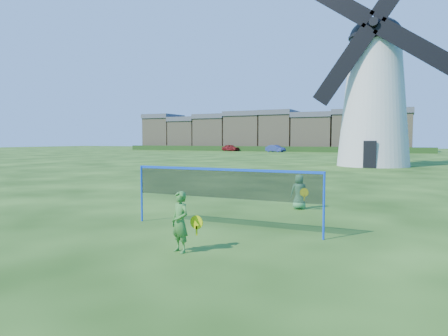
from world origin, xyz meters
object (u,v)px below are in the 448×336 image
object	(u,v)px
windmill	(374,92)
player_girl	(180,222)
car_left	(231,148)
player_boy	(299,192)
car_right	(275,149)
badminton_net	(223,185)

from	to	relation	value
windmill	player_girl	world-z (taller)	windmill
car_left	player_girl	bearing A→B (deg)	-139.19
player_boy	car_right	distance (m)	62.45
player_boy	car_left	world-z (taller)	car_left
badminton_net	player_boy	bearing A→B (deg)	75.29
windmill	car_left	size ratio (longest dim) A/B	4.67
windmill	player_girl	size ratio (longest dim) A/B	14.68
car_left	windmill	bearing A→B (deg)	-123.68
badminton_net	car_left	xyz separation A→B (m)	(-28.83, 65.73, -0.48)
badminton_net	player_girl	xyz separation A→B (m)	(0.08, -2.24, -0.52)
player_girl	car_right	bearing A→B (deg)	127.50
badminton_net	player_boy	xyz separation A→B (m)	(0.99, 3.76, -0.57)
windmill	car_right	world-z (taller)	windmill
player_girl	player_boy	distance (m)	6.07
player_girl	player_boy	size ratio (longest dim) A/B	1.08
car_left	car_right	bearing A→B (deg)	-86.65
badminton_net	player_girl	distance (m)	2.30
car_right	windmill	bearing A→B (deg)	-126.36
car_left	car_right	size ratio (longest dim) A/B	0.98
windmill	badminton_net	world-z (taller)	windmill
player_girl	car_right	size ratio (longest dim) A/B	0.31
windmill	badminton_net	xyz separation A→B (m)	(-1.34, -27.87, -5.17)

